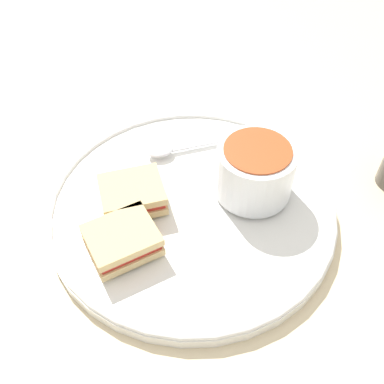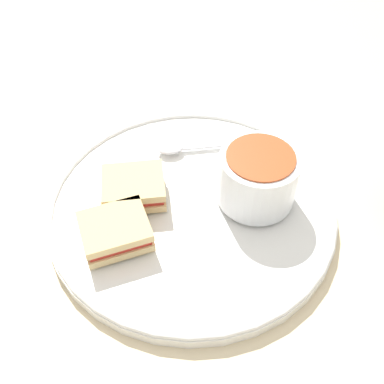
# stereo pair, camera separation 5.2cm
# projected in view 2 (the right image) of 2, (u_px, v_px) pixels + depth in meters

# --- Properties ---
(ground_plane) EXTENTS (2.40, 2.40, 0.00)m
(ground_plane) POSITION_uv_depth(u_px,v_px,m) (192.00, 212.00, 0.54)
(ground_plane) COLOR beige
(plate) EXTENTS (0.34, 0.34, 0.02)m
(plate) POSITION_uv_depth(u_px,v_px,m) (192.00, 207.00, 0.54)
(plate) COLOR white
(plate) RESTS_ON ground_plane
(soup_bowl) EXTENTS (0.09, 0.09, 0.07)m
(soup_bowl) POSITION_uv_depth(u_px,v_px,m) (258.00, 177.00, 0.51)
(soup_bowl) COLOR white
(soup_bowl) RESTS_ON plate
(spoon) EXTENTS (0.11, 0.03, 0.01)m
(spoon) POSITION_uv_depth(u_px,v_px,m) (176.00, 148.00, 0.59)
(spoon) COLOR silver
(spoon) RESTS_ON plate
(sandwich_half_near) EXTENTS (0.08, 0.07, 0.03)m
(sandwich_half_near) POSITION_uv_depth(u_px,v_px,m) (134.00, 188.00, 0.53)
(sandwich_half_near) COLOR #DBBC7F
(sandwich_half_near) RESTS_ON plate
(sandwich_half_far) EXTENTS (0.09, 0.08, 0.03)m
(sandwich_half_far) POSITION_uv_depth(u_px,v_px,m) (115.00, 231.00, 0.48)
(sandwich_half_far) COLOR #DBBC7F
(sandwich_half_far) RESTS_ON plate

